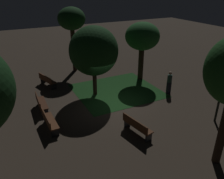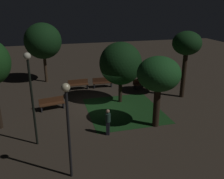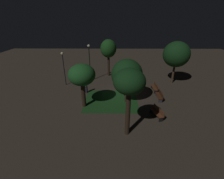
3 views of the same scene
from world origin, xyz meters
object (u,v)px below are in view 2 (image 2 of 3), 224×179
(tree_back_left, at_px, (43,41))
(tree_left_canopy, at_px, (121,64))
(bench_near_trees, at_px, (52,103))
(lamp_post_plaza_west, at_px, (31,86))
(tree_lawn_side, at_px, (187,45))
(pedestrian, at_px, (108,121))
(lamp_post_plaza_east, at_px, (68,116))
(bench_corner, at_px, (78,84))
(tree_tall_center, at_px, (159,75))
(bench_front_right, at_px, (142,83))
(bench_lawn_edge, at_px, (103,82))

(tree_back_left, xyz_separation_m, tree_left_canopy, (-5.51, 6.83, -0.89))
(bench_near_trees, distance_m, lamp_post_plaza_west, 5.52)
(tree_lawn_side, bearing_deg, pedestrian, 30.56)
(lamp_post_plaza_east, bearing_deg, bench_corner, -99.19)
(bench_near_trees, relative_size, tree_tall_center, 0.42)
(lamp_post_plaza_east, bearing_deg, tree_tall_center, -148.72)
(bench_near_trees, xyz_separation_m, pedestrian, (-3.05, 4.56, 0.37))
(bench_front_right, xyz_separation_m, pedestrian, (5.03, 7.32, 0.37))
(bench_front_right, bearing_deg, pedestrian, 55.48)
(bench_near_trees, height_order, tree_lawn_side, tree_lawn_side)
(bench_lawn_edge, xyz_separation_m, bench_near_trees, (4.67, 3.87, 0.00))
(bench_near_trees, bearing_deg, bench_lawn_edge, -140.34)
(tree_tall_center, bearing_deg, bench_near_trees, -34.50)
(tree_lawn_side, bearing_deg, tree_back_left, -33.49)
(tree_left_canopy, relative_size, lamp_post_plaza_west, 0.92)
(lamp_post_plaza_east, bearing_deg, pedestrian, -128.17)
(lamp_post_plaza_east, relative_size, pedestrian, 2.74)
(tree_lawn_side, height_order, lamp_post_plaza_east, tree_lawn_side)
(bench_lawn_edge, bearing_deg, tree_lawn_side, 144.93)
(tree_tall_center, relative_size, pedestrian, 2.78)
(bench_lawn_edge, bearing_deg, tree_tall_center, 100.88)
(tree_back_left, bearing_deg, bench_corner, 131.82)
(tree_lawn_side, bearing_deg, bench_lawn_edge, -35.07)
(bench_corner, distance_m, tree_left_canopy, 5.36)
(bench_near_trees, relative_size, lamp_post_plaza_east, 0.42)
(bench_corner, xyz_separation_m, tree_back_left, (2.73, -3.05, 3.49))
(lamp_post_plaza_west, relative_size, pedestrian, 3.18)
(lamp_post_plaza_east, bearing_deg, bench_lawn_edge, -109.51)
(bench_near_trees, relative_size, lamp_post_plaza_west, 0.36)
(bench_corner, distance_m, bench_near_trees, 4.57)
(bench_near_trees, xyz_separation_m, tree_left_canopy, (-5.22, -0.09, 2.59))
(bench_near_trees, bearing_deg, bench_front_right, -161.18)
(bench_corner, xyz_separation_m, tree_left_canopy, (-2.78, 3.78, 2.59))
(bench_corner, bearing_deg, tree_lawn_side, 153.14)
(tree_left_canopy, distance_m, lamp_post_plaza_east, 9.11)
(bench_front_right, bearing_deg, tree_back_left, -26.42)
(bench_lawn_edge, relative_size, bench_corner, 1.00)
(bench_near_trees, relative_size, tree_left_canopy, 0.40)
(bench_front_right, relative_size, pedestrian, 1.16)
(bench_near_trees, distance_m, pedestrian, 5.50)
(tree_back_left, xyz_separation_m, pedestrian, (-3.35, 11.48, -3.12))
(bench_lawn_edge, relative_size, lamp_post_plaza_east, 0.41)
(bench_corner, relative_size, tree_left_canopy, 0.39)
(tree_lawn_side, height_order, lamp_post_plaza_west, tree_lawn_side)
(pedestrian, bearing_deg, tree_back_left, -73.75)
(bench_lawn_edge, distance_m, tree_tall_center, 8.79)
(tree_tall_center, relative_size, lamp_post_plaza_west, 0.87)
(bench_near_trees, xyz_separation_m, tree_back_left, (0.30, -6.92, 3.49))
(bench_lawn_edge, height_order, bench_corner, same)
(tree_lawn_side, height_order, pedestrian, tree_lawn_side)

